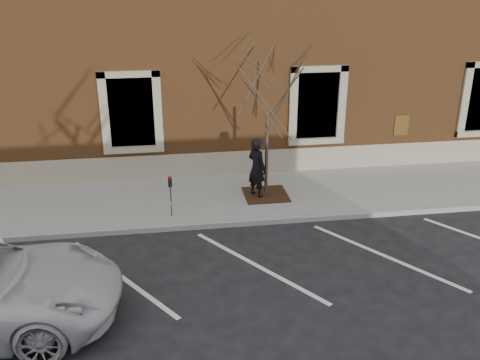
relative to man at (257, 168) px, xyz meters
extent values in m
plane|color=#28282B|center=(-0.65, -1.57, -1.07)|extent=(120.00, 120.00, 0.00)
cube|color=#A7A59D|center=(-0.65, 0.18, -0.99)|extent=(40.00, 3.50, 0.15)
cube|color=#9E9E99|center=(-0.65, -1.62, -0.99)|extent=(40.00, 0.12, 0.15)
cube|color=brown|center=(-0.65, 6.18, 2.93)|extent=(40.00, 8.50, 8.00)
cube|color=tan|center=(-0.65, 1.96, -0.52)|extent=(40.00, 0.06, 0.80)
cube|color=black|center=(-3.65, 2.08, 1.33)|extent=(1.40, 0.30, 2.20)
cube|color=tan|center=(-3.65, 1.91, 0.13)|extent=(1.90, 0.20, 0.20)
cube|color=black|center=(2.35, 2.08, 1.33)|extent=(1.40, 0.30, 2.20)
cube|color=tan|center=(2.35, 1.91, 0.13)|extent=(1.90, 0.20, 0.20)
imported|color=black|center=(0.00, 0.00, 0.00)|extent=(0.74, 0.80, 1.84)
cylinder|color=#595B60|center=(-2.59, -1.02, -0.47)|extent=(0.04, 0.04, 0.90)
cube|color=black|center=(-2.59, -1.02, 0.09)|extent=(0.11, 0.08, 0.23)
cube|color=#A9100B|center=(-2.59, -1.02, 0.24)|extent=(0.10, 0.08, 0.05)
cube|color=white|center=(-2.59, -1.06, -0.52)|extent=(0.04, 0.00, 0.06)
cube|color=#382312|center=(0.29, 0.03, -0.90)|extent=(1.31, 1.31, 0.03)
cylinder|color=#4A372D|center=(0.29, 0.03, 0.41)|extent=(0.10, 0.10, 2.65)
camera|label=1|loc=(-2.70, -14.65, 5.62)|focal=40.00mm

